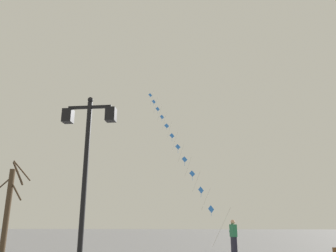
{
  "coord_description": "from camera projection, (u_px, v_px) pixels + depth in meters",
  "views": [
    {
      "loc": [
        0.77,
        -0.21,
        1.51
      ],
      "look_at": [
        -1.53,
        22.06,
        8.12
      ],
      "focal_mm": 35.45,
      "sensor_mm": 36.0,
      "label": 1
    }
  ],
  "objects": [
    {
      "name": "ground_plane",
      "position": [
        191.0,
        251.0,
        18.93
      ],
      "size": [
        160.0,
        160.0,
        0.0
      ],
      "primitive_type": "plane",
      "color": "gray"
    },
    {
      "name": "twin_lantern_lamp_post",
      "position": [
        87.0,
        149.0,
        9.29
      ],
      "size": [
        1.56,
        0.28,
        5.08
      ],
      "color": "black",
      "rests_on": "ground_plane"
    },
    {
      "name": "kite_train",
      "position": [
        175.0,
        141.0,
        27.84
      ],
      "size": [
        7.24,
        15.16,
        15.5
      ],
      "color": "brown",
      "rests_on": "ground_plane"
    },
    {
      "name": "kite_flyer",
      "position": [
        233.0,
        236.0,
        16.56
      ],
      "size": [
        0.38,
        0.62,
        1.71
      ],
      "rotation": [
        0.0,
        0.0,
        1.95
      ],
      "color": "#1E1E2D",
      "rests_on": "ground_plane"
    },
    {
      "name": "bare_tree",
      "position": [
        8.0,
        210.0,
        14.48
      ],
      "size": [
        1.43,
        1.24,
        4.28
      ],
      "color": "#423323",
      "rests_on": "ground_plane"
    }
  ]
}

